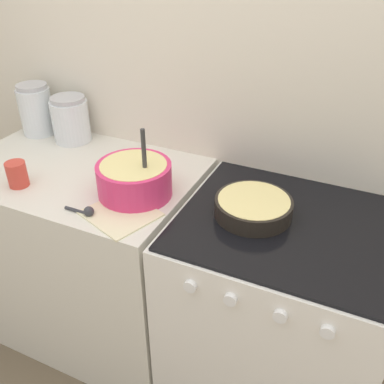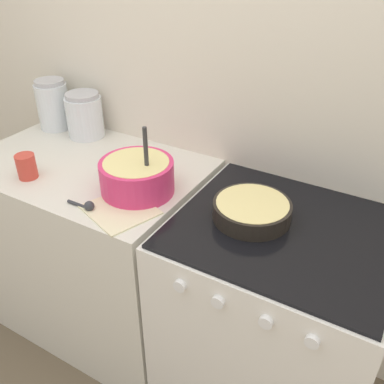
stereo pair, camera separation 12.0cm
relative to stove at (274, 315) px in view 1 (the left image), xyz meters
The scene contains 10 objects.
wall_back 0.91m from the stove, 137.56° to the left, with size 4.96×0.05×2.40m.
countertop_cabinet 0.87m from the stove, behind, with size 0.98×0.65×0.90m.
stove is the anchor object (origin of this frame).
mixing_bowl 0.76m from the stove, behind, with size 0.27×0.27×0.27m.
baking_pan 0.50m from the stove, behind, with size 0.26×0.26×0.06m.
storage_jar_left 1.39m from the stove, 169.92° to the left, with size 0.15×0.15×0.24m.
storage_jar_middle 1.21m from the stove, 168.09° to the left, with size 0.17×0.17×0.21m.
tin_can 1.12m from the stove, 168.96° to the right, with size 0.08×0.08×0.10m.
recipe_page 0.72m from the stove, 159.80° to the right, with size 0.28×0.27×0.01m.
measuring_spoon 0.82m from the stove, 158.66° to the right, with size 0.12×0.04×0.04m.
Camera 1 is at (0.58, -0.86, 1.74)m, focal length 40.00 mm.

